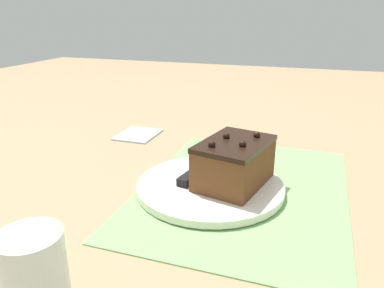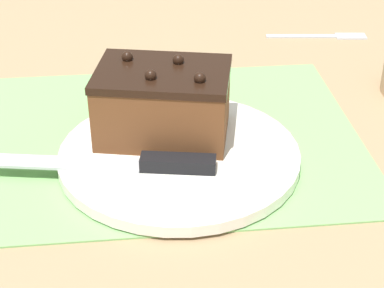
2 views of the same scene
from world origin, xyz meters
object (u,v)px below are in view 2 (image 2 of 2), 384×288
(cake_plate, at_px, (179,156))
(serving_knife, at_px, (139,163))
(chocolate_cake, at_px, (163,102))
(dessert_fork, at_px, (325,35))

(cake_plate, xyz_separation_m, serving_knife, (0.04, 0.03, 0.01))
(cake_plate, distance_m, chocolate_cake, 0.06)
(chocolate_cake, distance_m, dessert_fork, 0.39)
(cake_plate, relative_size, dessert_fork, 1.66)
(serving_knife, relative_size, dessert_fork, 1.54)
(serving_knife, xyz_separation_m, dessert_fork, (-0.29, -0.35, -0.02))
(cake_plate, relative_size, chocolate_cake, 1.61)
(chocolate_cake, relative_size, dessert_fork, 1.03)
(cake_plate, relative_size, serving_knife, 1.07)
(chocolate_cake, xyz_separation_m, serving_knife, (0.03, 0.06, -0.03))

